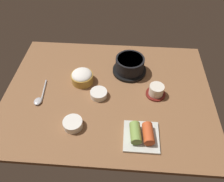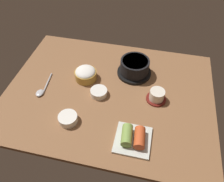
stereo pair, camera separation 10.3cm
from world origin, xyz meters
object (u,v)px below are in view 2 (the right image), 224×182
at_px(spoon, 42,90).
at_px(banchan_cup_center, 99,92).
at_px(stone_pot, 135,67).
at_px(side_bowl_near, 68,118).
at_px(tea_cup_with_saucer, 157,96).
at_px(rice_bowl, 86,74).
at_px(kimchi_plate, 133,138).

bearing_deg(spoon, banchan_cup_center, 7.93).
relative_size(stone_pot, banchan_cup_center, 2.20).
bearing_deg(side_bowl_near, tea_cup_with_saucer, 29.46).
xyz_separation_m(tea_cup_with_saucer, banchan_cup_center, (-0.27, -0.03, -0.01)).
distance_m(side_bowl_near, spoon, 0.23).
bearing_deg(banchan_cup_center, spoon, -172.07).
bearing_deg(rice_bowl, kimchi_plate, -46.05).
xyz_separation_m(rice_bowl, spoon, (-0.18, -0.13, -0.03)).
xyz_separation_m(banchan_cup_center, spoon, (-0.28, -0.04, -0.01)).
bearing_deg(rice_bowl, stone_pot, 21.26).
bearing_deg(side_bowl_near, banchan_cup_center, 63.30).
bearing_deg(banchan_cup_center, stone_pot, 52.31).
bearing_deg(rice_bowl, side_bowl_near, -89.17).
distance_m(tea_cup_with_saucer, spoon, 0.55).
relative_size(banchan_cup_center, kimchi_plate, 0.55).
height_order(rice_bowl, tea_cup_with_saucer, rice_bowl).
bearing_deg(tea_cup_with_saucer, spoon, -173.28).
distance_m(rice_bowl, banchan_cup_center, 0.13).
bearing_deg(kimchi_plate, rice_bowl, 133.95).
height_order(banchan_cup_center, spoon, banchan_cup_center).
bearing_deg(tea_cup_with_saucer, stone_pot, 129.35).
xyz_separation_m(stone_pot, banchan_cup_center, (-0.14, -0.18, -0.03)).
distance_m(banchan_cup_center, side_bowl_near, 0.20).
bearing_deg(rice_bowl, spoon, -144.56).
bearing_deg(stone_pot, rice_bowl, -158.74).
height_order(banchan_cup_center, kimchi_plate, kimchi_plate).
relative_size(banchan_cup_center, spoon, 0.49).
distance_m(rice_bowl, side_bowl_near, 0.27).
xyz_separation_m(kimchi_plate, spoon, (-0.48, 0.17, -0.02)).
bearing_deg(banchan_cup_center, rice_bowl, 135.32).
height_order(rice_bowl, banchan_cup_center, rice_bowl).
distance_m(stone_pot, rice_bowl, 0.25).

